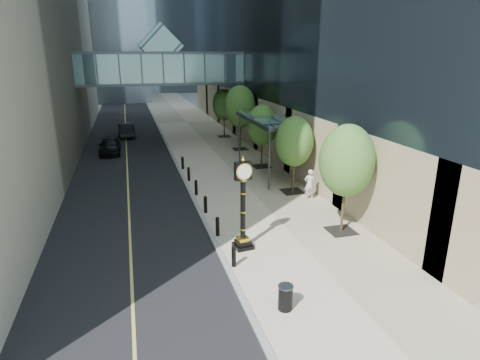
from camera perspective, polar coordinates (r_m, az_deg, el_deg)
name	(u,v)px	position (r m, az deg, el deg)	size (l,w,h in m)	color
ground	(301,270)	(17.81, 8.60, -12.56)	(320.00, 320.00, 0.00)	gray
road	(125,125)	(54.68, -15.98, 7.52)	(8.00, 180.00, 0.02)	black
sidewalk	(187,122)	(55.20, -7.59, 8.15)	(8.00, 180.00, 0.06)	#C5B297
curb	(157,123)	(54.79, -11.77, 7.88)	(0.25, 180.00, 0.07)	gray
skywalk	(161,66)	(42.13, -11.13, 15.63)	(17.00, 4.20, 5.80)	slate
entrance_canopy	(269,120)	(30.09, 4.20, 8.53)	(3.00, 8.00, 4.38)	#383F44
bollard_row	(201,196)	(24.74, -5.63, -2.31)	(0.20, 16.20, 0.90)	black
street_trees	(261,121)	(32.22, 3.07, 8.35)	(2.95, 28.62, 6.06)	black
street_clock	(243,210)	(18.54, 0.42, -4.33)	(0.92, 0.92, 4.40)	black
trash_bin	(285,298)	(15.04, 6.47, -16.36)	(0.52, 0.52, 0.90)	black
pedestrian	(310,184)	(25.62, 9.88, -0.58)	(0.70, 0.46, 1.92)	beige
car_near	(110,145)	(39.06, -18.02, 4.73)	(1.84, 4.57, 1.56)	black
car_far	(126,130)	(46.82, -15.89, 6.91)	(1.62, 4.64, 1.53)	black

